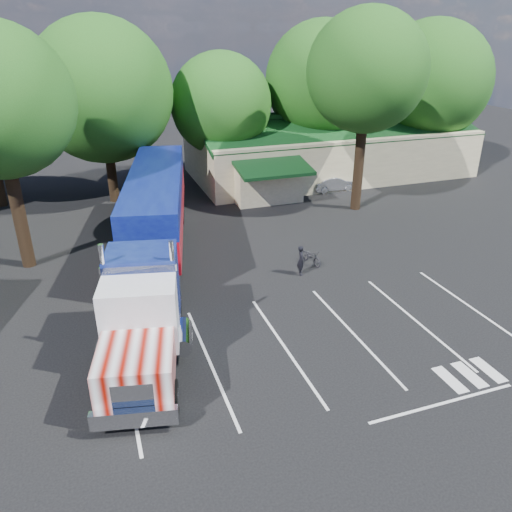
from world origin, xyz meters
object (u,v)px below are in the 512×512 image
object	(u,v)px
semi_truck	(154,222)
woman	(301,260)
silver_sedan	(333,183)
bicycle	(311,256)

from	to	relation	value
semi_truck	woman	world-z (taller)	semi_truck
silver_sedan	woman	bearing A→B (deg)	144.47
semi_truck	bicycle	xyz separation A→B (m)	(8.24, -2.22, -2.28)
woman	bicycle	xyz separation A→B (m)	(1.08, 1.00, -0.38)
bicycle	silver_sedan	distance (m)	14.20
semi_truck	silver_sedan	distance (m)	18.70
woman	silver_sedan	world-z (taller)	woman
bicycle	silver_sedan	xyz separation A→B (m)	(7.55, 12.03, 0.17)
silver_sedan	bicycle	bearing A→B (deg)	145.89
bicycle	silver_sedan	size ratio (longest dim) A/B	0.45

